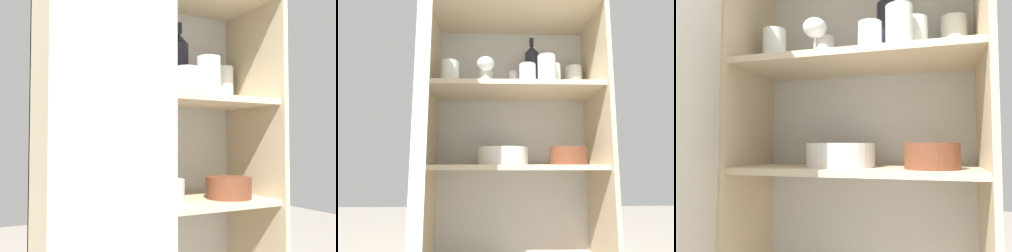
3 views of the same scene
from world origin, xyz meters
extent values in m
cube|color=silver|center=(0.00, 0.30, 0.73)|extent=(0.76, 0.02, 1.46)
cube|color=#CCB793|center=(-0.37, 0.15, 0.73)|extent=(0.02, 0.33, 1.46)
cube|color=#CCB793|center=(0.37, 0.15, 0.73)|extent=(0.02, 0.33, 1.46)
cube|color=beige|center=(0.00, 0.15, 0.79)|extent=(0.72, 0.30, 0.02)
cube|color=beige|center=(0.00, 0.15, 1.11)|extent=(0.72, 0.30, 0.02)
cube|color=silver|center=(-0.31, -0.19, 0.73)|extent=(0.15, 0.35, 1.46)
cylinder|color=white|center=(0.06, 0.09, 1.17)|extent=(0.07, 0.07, 0.09)
cylinder|color=silver|center=(0.01, 0.24, 1.18)|extent=(0.06, 0.06, 0.11)
cylinder|color=white|center=(0.18, 0.17, 1.19)|extent=(0.08, 0.08, 0.12)
cylinder|color=white|center=(-0.28, 0.15, 1.19)|extent=(0.08, 0.08, 0.12)
cylinder|color=white|center=(-0.13, 0.22, 1.18)|extent=(0.07, 0.07, 0.11)
cylinder|color=white|center=(0.29, 0.23, 1.19)|extent=(0.08, 0.08, 0.14)
cylinder|color=white|center=(0.14, 0.09, 1.19)|extent=(0.08, 0.08, 0.13)
cylinder|color=white|center=(-0.12, 0.11, 1.13)|extent=(0.06, 0.06, 0.01)
cylinder|color=white|center=(-0.12, 0.11, 1.16)|extent=(0.01, 0.01, 0.07)
ellipsoid|color=white|center=(-0.12, 0.11, 1.23)|extent=(0.08, 0.08, 0.06)
cylinder|color=black|center=(0.09, 0.20, 1.22)|extent=(0.06, 0.06, 0.19)
cylinder|color=silver|center=(-0.05, 0.14, 0.80)|extent=(0.21, 0.21, 0.01)
cylinder|color=silver|center=(-0.05, 0.14, 0.81)|extent=(0.21, 0.21, 0.01)
cylinder|color=silver|center=(-0.05, 0.14, 0.82)|extent=(0.21, 0.21, 0.01)
cylinder|color=silver|center=(-0.05, 0.14, 0.83)|extent=(0.21, 0.21, 0.01)
cylinder|color=silver|center=(-0.05, 0.14, 0.84)|extent=(0.21, 0.21, 0.01)
cylinder|color=silver|center=(-0.05, 0.14, 0.84)|extent=(0.21, 0.21, 0.01)
cylinder|color=silver|center=(-0.05, 0.14, 0.85)|extent=(0.21, 0.21, 0.01)
cylinder|color=silver|center=(-0.05, 0.14, 0.86)|extent=(0.21, 0.21, 0.01)
cylinder|color=brown|center=(0.22, 0.10, 0.83)|extent=(0.15, 0.15, 0.07)
torus|color=brown|center=(0.22, 0.10, 0.86)|extent=(0.15, 0.15, 0.01)
camera|label=1|loc=(-0.57, -0.96, 0.98)|focal=42.00mm
camera|label=2|loc=(-0.06, -0.98, 0.80)|focal=28.00mm
camera|label=3|loc=(0.24, -0.83, 0.86)|focal=35.00mm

